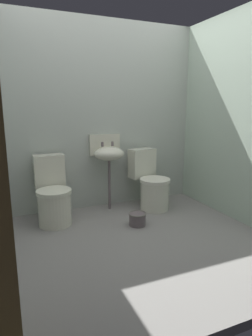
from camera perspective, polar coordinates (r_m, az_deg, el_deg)
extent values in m
cube|color=gray|center=(3.12, 2.11, -14.45)|extent=(3.06, 2.69, 0.08)
cube|color=#B3BCB1|center=(3.90, -5.27, 10.13)|extent=(3.06, 0.10, 2.44)
cube|color=#ACC2AD|center=(3.67, 21.77, 9.18)|extent=(0.10, 2.49, 2.44)
cylinder|color=silver|center=(3.47, -13.91, -7.89)|extent=(0.38, 0.38, 0.38)
cylinder|color=silver|center=(3.40, -14.09, -4.56)|extent=(0.40, 0.40, 0.04)
cube|color=silver|center=(3.64, -14.97, -0.56)|extent=(0.36, 0.18, 0.40)
cylinder|color=silver|center=(3.87, 5.70, -5.43)|extent=(0.44, 0.44, 0.38)
cylinder|color=silver|center=(3.81, 5.77, -2.42)|extent=(0.46, 0.46, 0.04)
cube|color=silver|center=(4.00, 3.20, 0.99)|extent=(0.38, 0.23, 0.40)
cylinder|color=#685C5F|center=(3.83, -3.30, -3.38)|extent=(0.04, 0.04, 0.66)
ellipsoid|color=silver|center=(3.74, -3.38, 2.82)|extent=(0.40, 0.32, 0.18)
cube|color=silver|center=(3.88, -4.22, 4.65)|extent=(0.42, 0.04, 0.28)
cylinder|color=#685C5F|center=(3.75, -4.72, 4.70)|extent=(0.04, 0.04, 0.06)
cylinder|color=#685C5F|center=(3.80, -2.71, 4.82)|extent=(0.04, 0.04, 0.06)
cylinder|color=#685C5F|center=(3.39, 2.28, -10.13)|extent=(0.19, 0.19, 0.14)
torus|color=#666259|center=(3.37, 2.29, -9.03)|extent=(0.21, 0.21, 0.02)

